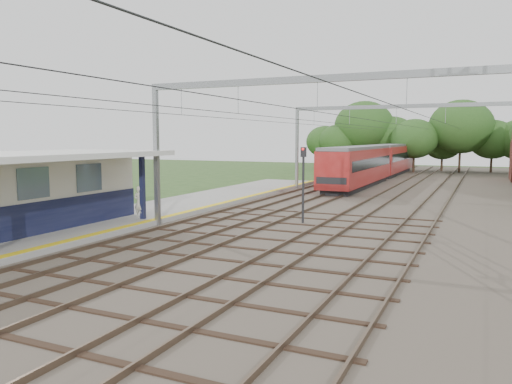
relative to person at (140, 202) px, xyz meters
The scene contains 9 objects.
ballast_bed 18.12m from the person, 56.05° to the left, with size 18.00×90.00×0.10m, color #473D33.
platform 1.99m from the person, 144.46° to the right, with size 5.00×52.00×0.35m, color gray.
yellow_stripe 1.55m from the person, 49.63° to the right, with size 0.45×52.00×0.01m, color yellow.
rail_tracks 16.85m from the person, 63.13° to the left, with size 11.80×88.00×0.15m.
catenary_system 14.65m from the person, 47.30° to the left, with size 17.22×88.00×7.00m.
tree_band 43.44m from the person, 76.72° to the left, with size 31.72×30.88×8.82m.
person is the anchor object (origin of this frame).
train 32.51m from the person, 80.08° to the left, with size 2.72×33.90×3.59m.
signal_post 8.37m from the person, 25.80° to the left, with size 0.28×0.25×3.95m.
Camera 1 is at (9.70, -5.19, 4.41)m, focal length 35.00 mm.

